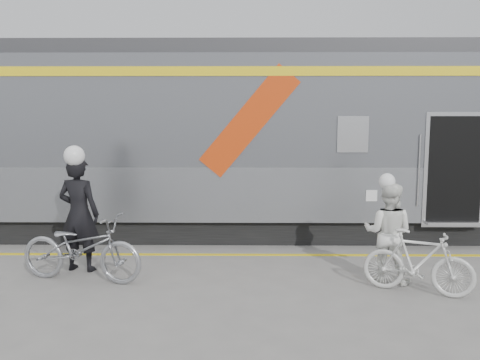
{
  "coord_description": "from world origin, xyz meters",
  "views": [
    {
      "loc": [
        -0.04,
        -7.15,
        2.65
      ],
      "look_at": [
        -0.13,
        1.6,
        1.5
      ],
      "focal_mm": 38.0,
      "sensor_mm": 36.0,
      "label": 1
    }
  ],
  "objects_px": {
    "bicycle_left": "(81,248)",
    "woman": "(388,233)",
    "bicycle_right": "(418,262)",
    "man": "(79,214)"
  },
  "relations": [
    {
      "from": "man",
      "to": "bicycle_right",
      "type": "height_order",
      "value": "man"
    },
    {
      "from": "bicycle_left",
      "to": "woman",
      "type": "distance_m",
      "value": 4.85
    },
    {
      "from": "woman",
      "to": "bicycle_right",
      "type": "xyz_separation_m",
      "value": [
        0.3,
        -0.55,
        -0.31
      ]
    },
    {
      "from": "bicycle_right",
      "to": "bicycle_left",
      "type": "bearing_deg",
      "value": 108.28
    },
    {
      "from": "bicycle_right",
      "to": "man",
      "type": "bearing_deg",
      "value": 102.73
    },
    {
      "from": "bicycle_left",
      "to": "bicycle_right",
      "type": "height_order",
      "value": "bicycle_left"
    },
    {
      "from": "bicycle_left",
      "to": "woman",
      "type": "height_order",
      "value": "woman"
    },
    {
      "from": "man",
      "to": "bicycle_left",
      "type": "relative_size",
      "value": 0.95
    },
    {
      "from": "man",
      "to": "bicycle_left",
      "type": "distance_m",
      "value": 0.73
    },
    {
      "from": "man",
      "to": "bicycle_left",
      "type": "xyz_separation_m",
      "value": [
        0.2,
        -0.55,
        -0.44
      ]
    }
  ]
}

